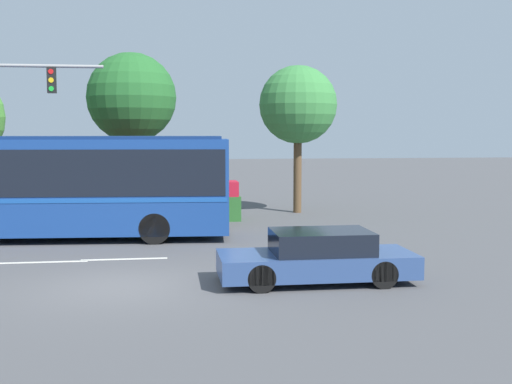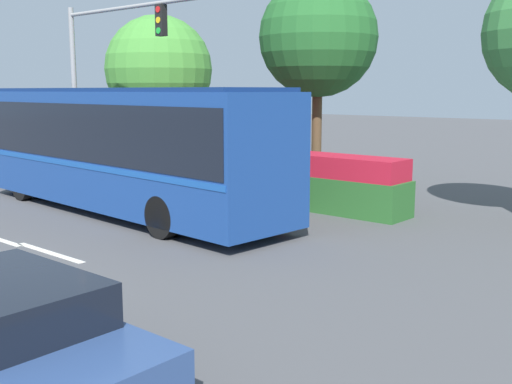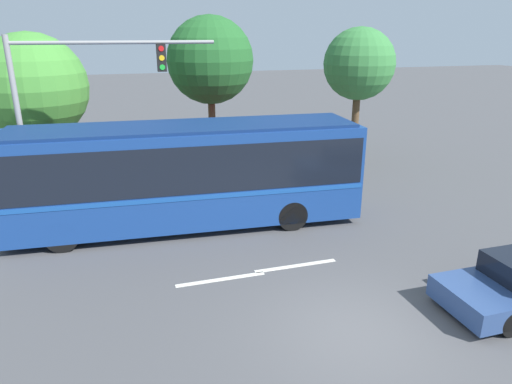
% 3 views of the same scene
% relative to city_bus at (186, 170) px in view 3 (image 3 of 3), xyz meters
% --- Properties ---
extents(ground_plane, '(140.00, 140.00, 0.00)m').
position_rel_city_bus_xyz_m(ground_plane, '(2.56, -6.98, -1.95)').
color(ground_plane, '#4C4C4F').
extents(city_bus, '(11.52, 3.33, 3.44)m').
position_rel_city_bus_xyz_m(city_bus, '(0.00, 0.00, 0.00)').
color(city_bus, navy).
rests_on(city_bus, ground).
extents(traffic_light_pole, '(6.55, 0.24, 6.15)m').
position_rel_city_bus_xyz_m(traffic_light_pole, '(-3.38, 1.87, 2.27)').
color(traffic_light_pole, gray).
rests_on(traffic_light_pole, ground).
extents(flowering_hedge, '(8.83, 1.24, 1.58)m').
position_rel_city_bus_xyz_m(flowering_hedge, '(2.13, 3.97, -1.17)').
color(flowering_hedge, '#286028').
rests_on(flowering_hedge, ground).
extents(street_tree_left, '(4.17, 4.17, 6.27)m').
position_rel_city_bus_xyz_m(street_tree_left, '(-5.04, 5.70, 2.22)').
color(street_tree_left, brown).
rests_on(street_tree_left, ground).
extents(street_tree_centre, '(3.81, 3.81, 6.95)m').
position_rel_city_bus_xyz_m(street_tree_centre, '(2.15, 6.24, 3.07)').
color(street_tree_centre, brown).
rests_on(street_tree_centre, ground).
extents(street_tree_right, '(3.42, 3.42, 6.48)m').
position_rel_city_bus_xyz_m(street_tree_right, '(9.35, 5.96, 2.79)').
color(street_tree_right, brown).
rests_on(street_tree_right, ground).
extents(lane_stripe_near, '(2.40, 0.16, 0.01)m').
position_rel_city_bus_xyz_m(lane_stripe_near, '(0.23, -3.89, -1.94)').
color(lane_stripe_near, silver).
rests_on(lane_stripe_near, ground).
extents(lane_stripe_mid, '(2.40, 0.16, 0.01)m').
position_rel_city_bus_xyz_m(lane_stripe_mid, '(2.41, -3.76, -1.94)').
color(lane_stripe_mid, silver).
rests_on(lane_stripe_mid, ground).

